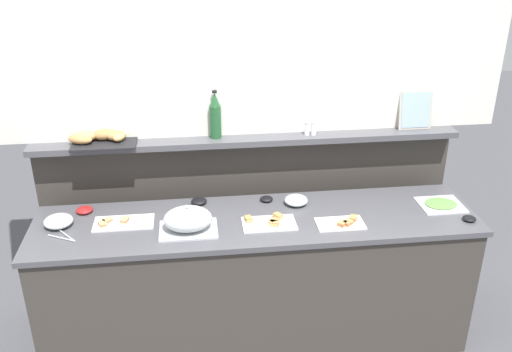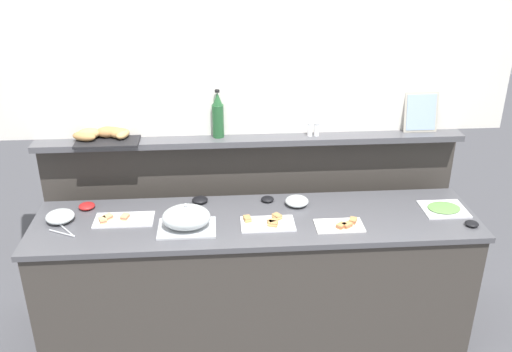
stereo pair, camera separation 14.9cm
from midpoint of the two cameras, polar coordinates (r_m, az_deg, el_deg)
The scene contains 21 objects.
ground_plane at distance 4.42m, azimuth 0.42°, elevation -11.01°, with size 12.00×12.00×0.00m, color #4C4C51.
buffet_counter at distance 3.67m, azimuth 1.20°, elevation -10.66°, with size 2.72×0.65×0.92m.
back_ledge_unit at distance 3.98m, azimuth 0.57°, elevation -3.92°, with size 2.81×0.22×1.29m.
upper_wall_panel at distance 3.56m, azimuth 0.62°, elevation 14.41°, with size 3.41×0.08×1.31m, color white.
sandwich_platter_rear at distance 3.48m, azimuth -12.37°, elevation -4.35°, with size 0.36×0.18×0.04m.
sandwich_platter_front at distance 3.36m, azimuth 2.48°, elevation -4.82°, with size 0.32×0.19×0.04m.
sandwich_platter_side at distance 3.38m, azimuth 9.95°, elevation -4.98°, with size 0.29×0.17×0.04m.
cold_cuts_platter at distance 3.73m, azimuth 19.71°, elevation -3.16°, with size 0.27×0.24×0.02m.
serving_cloche at distance 3.30m, azimuth -5.83°, elevation -4.32°, with size 0.34×0.24×0.17m.
glass_bowl_large at distance 3.56m, azimuth -18.22°, elevation -4.00°, with size 0.17×0.17×0.07m.
glass_bowl_medium at distance 3.58m, azimuth 5.38°, elevation -2.62°, with size 0.15×0.15×0.06m.
condiment_bowl_red at distance 3.61m, azimuth 22.28°, elevation -4.54°, with size 0.08×0.08×0.03m, color black.
condiment_bowl_dark at distance 3.67m, azimuth -15.77°, elevation -2.98°, with size 0.10×0.10×0.04m, color red.
condiment_bowl_cream at distance 3.62m, azimuth 2.36°, elevation -2.39°, with size 0.08×0.08×0.03m, color black.
condiment_bowl_teal at distance 3.62m, azimuth -4.56°, elevation -2.45°, with size 0.10×0.10×0.04m, color black.
serving_tongs at distance 3.44m, azimuth -17.74°, elevation -5.49°, with size 0.17×0.15×0.01m.
wine_bottle_green at distance 3.61m, azimuth -2.73°, elevation 6.13°, with size 0.08×0.08×0.32m.
salt_shaker at distance 3.68m, azimuth 6.69°, elevation 4.71°, with size 0.03×0.03×0.09m.
pepper_shaker at distance 3.69m, azimuth 7.36°, elevation 4.72°, with size 0.03×0.03×0.09m.
bread_basket at distance 3.70m, azimuth -13.94°, elevation 4.11°, with size 0.43×0.26×0.08m.
framed_picture at distance 3.90m, azimuth 17.55°, elevation 6.22°, with size 0.23×0.06×0.26m.
Camera 2 is at (-0.22, -2.97, 2.60)m, focal length 39.20 mm.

